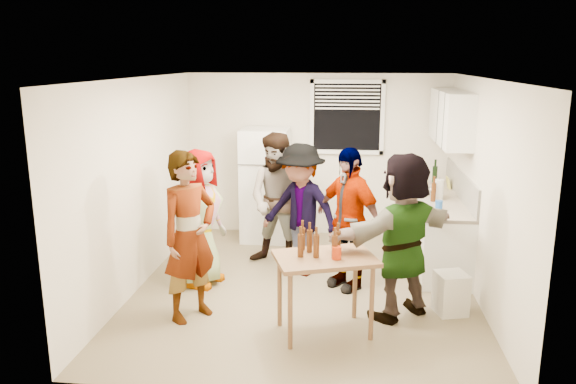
# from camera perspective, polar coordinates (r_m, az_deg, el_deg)

# --- Properties ---
(room) EXTENTS (4.00, 4.50, 2.50)m
(room) POSITION_cam_1_polar(r_m,az_deg,el_deg) (6.90, 1.68, -9.76)
(room) COLOR silver
(room) RESTS_ON ground
(window) EXTENTS (1.12, 0.10, 1.06)m
(window) POSITION_cam_1_polar(r_m,az_deg,el_deg) (8.58, 6.00, 7.57)
(window) COLOR white
(window) RESTS_ON room
(refrigerator) EXTENTS (0.70, 0.70, 1.70)m
(refrigerator) POSITION_cam_1_polar(r_m,az_deg,el_deg) (8.50, -2.29, 0.75)
(refrigerator) COLOR white
(refrigerator) RESTS_ON ground
(counter_lower) EXTENTS (0.60, 2.20, 0.86)m
(counter_lower) POSITION_cam_1_polar(r_m,az_deg,el_deg) (7.91, 14.80, -3.83)
(counter_lower) COLOR white
(counter_lower) RESTS_ON ground
(countertop) EXTENTS (0.64, 2.22, 0.04)m
(countertop) POSITION_cam_1_polar(r_m,az_deg,el_deg) (7.79, 15.00, -0.67)
(countertop) COLOR #C1B19A
(countertop) RESTS_ON counter_lower
(backsplash) EXTENTS (0.03, 2.20, 0.36)m
(backsplash) POSITION_cam_1_polar(r_m,az_deg,el_deg) (7.79, 17.16, 0.71)
(backsplash) COLOR beige
(backsplash) RESTS_ON countertop
(upper_cabinets) EXTENTS (0.34, 1.60, 0.70)m
(upper_cabinets) POSITION_cam_1_polar(r_m,az_deg,el_deg) (7.82, 16.21, 7.29)
(upper_cabinets) COLOR white
(upper_cabinets) RESTS_ON room
(kettle) EXTENTS (0.28, 0.24, 0.21)m
(kettle) POSITION_cam_1_polar(r_m,az_deg,el_deg) (7.75, 14.67, -0.56)
(kettle) COLOR silver
(kettle) RESTS_ON countertop
(paper_towel) EXTENTS (0.12, 0.12, 0.27)m
(paper_towel) POSITION_cam_1_polar(r_m,az_deg,el_deg) (7.66, 14.99, -0.75)
(paper_towel) COLOR white
(paper_towel) RESTS_ON countertop
(wine_bottle) EXTENTS (0.07, 0.07, 0.28)m
(wine_bottle) POSITION_cam_1_polar(r_m,az_deg,el_deg) (8.50, 14.62, 0.66)
(wine_bottle) COLOR black
(wine_bottle) RESTS_ON countertop
(beer_bottle_counter) EXTENTS (0.06, 0.06, 0.25)m
(beer_bottle_counter) POSITION_cam_1_polar(r_m,az_deg,el_deg) (7.55, 14.51, -0.93)
(beer_bottle_counter) COLOR #47230C
(beer_bottle_counter) RESTS_ON countertop
(blue_cup) EXTENTS (0.09, 0.09, 0.12)m
(blue_cup) POSITION_cam_1_polar(r_m,az_deg,el_deg) (7.13, 15.05, -1.79)
(blue_cup) COLOR #2156AD
(blue_cup) RESTS_ON countertop
(picture_frame) EXTENTS (0.02, 0.19, 0.16)m
(picture_frame) POSITION_cam_1_polar(r_m,az_deg,el_deg) (8.35, 15.97, 0.91)
(picture_frame) COLOR #CFC84F
(picture_frame) RESTS_ON countertop
(trash_bin) EXTENTS (0.38, 0.38, 0.46)m
(trash_bin) POSITION_cam_1_polar(r_m,az_deg,el_deg) (6.43, 16.23, -9.68)
(trash_bin) COLOR beige
(trash_bin) RESTS_ON ground
(serving_table) EXTENTS (1.12, 0.92, 0.82)m
(serving_table) POSITION_cam_1_polar(r_m,az_deg,el_deg) (5.90, 3.66, -14.01)
(serving_table) COLOR brown
(serving_table) RESTS_ON ground
(beer_bottle_table) EXTENTS (0.06, 0.06, 0.23)m
(beer_bottle_table) POSITION_cam_1_polar(r_m,az_deg,el_deg) (5.67, 5.06, -6.20)
(beer_bottle_table) COLOR #47230C
(beer_bottle_table) RESTS_ON serving_table
(red_cup) EXTENTS (0.09, 0.09, 0.12)m
(red_cup) POSITION_cam_1_polar(r_m,az_deg,el_deg) (5.51, 4.95, -6.79)
(red_cup) COLOR #BA2C08
(red_cup) RESTS_ON serving_table
(guest_grey) EXTENTS (1.85, 1.30, 0.53)m
(guest_grey) POSITION_cam_1_polar(r_m,az_deg,el_deg) (7.14, -8.75, -9.10)
(guest_grey) COLOR #999999
(guest_grey) RESTS_ON ground
(guest_stripe) EXTENTS (1.84, 1.62, 0.43)m
(guest_stripe) POSITION_cam_1_polar(r_m,az_deg,el_deg) (6.29, -9.64, -12.34)
(guest_stripe) COLOR #141933
(guest_stripe) RESTS_ON ground
(guest_back_left) EXTENTS (1.27, 1.94, 0.68)m
(guest_back_left) POSITION_cam_1_polar(r_m,az_deg,el_deg) (7.66, -0.86, -7.32)
(guest_back_left) COLOR brown
(guest_back_left) RESTS_ON ground
(guest_back_right) EXTENTS (1.74, 2.00, 0.63)m
(guest_back_right) POSITION_cam_1_polar(r_m,az_deg,el_deg) (7.38, 1.25, -8.16)
(guest_back_right) COLOR #38383D
(guest_back_right) RESTS_ON ground
(guest_black) EXTENTS (1.92, 1.93, 0.42)m
(guest_black) POSITION_cam_1_polar(r_m,az_deg,el_deg) (7.00, 5.94, -9.48)
(guest_black) COLOR black
(guest_black) RESTS_ON ground
(guest_orange) EXTENTS (2.42, 2.44, 0.53)m
(guest_orange) POSITION_cam_1_polar(r_m,az_deg,el_deg) (6.36, 11.20, -12.13)
(guest_orange) COLOR #E28352
(guest_orange) RESTS_ON ground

